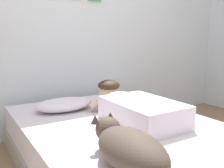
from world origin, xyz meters
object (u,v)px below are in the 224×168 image
(coffee_cup, at_px, (110,103))
(person_lying, at_px, (132,106))
(bed, at_px, (122,148))
(pillow, at_px, (64,104))
(cell_phone, at_px, (140,112))
(dog, at_px, (128,147))

(coffee_cup, bearing_deg, person_lying, -96.52)
(bed, height_order, pillow, pillow)
(pillow, xyz_separation_m, person_lying, (0.37, -0.52, 0.05))
(person_lying, xyz_separation_m, cell_phone, (0.16, 0.10, -0.10))
(pillow, relative_size, dog, 0.90)
(person_lying, height_order, dog, person_lying)
(dog, height_order, cell_phone, dog)
(coffee_cup, bearing_deg, cell_phone, -69.18)
(person_lying, bearing_deg, pillow, 125.42)
(bed, height_order, dog, dog)
(person_lying, relative_size, coffee_cup, 7.36)
(dog, distance_m, coffee_cup, 1.15)
(bed, height_order, cell_phone, cell_phone)
(coffee_cup, xyz_separation_m, cell_phone, (0.12, -0.31, -0.03))
(bed, distance_m, pillow, 0.67)
(bed, xyz_separation_m, coffee_cup, (0.18, 0.46, 0.24))
(cell_phone, bearing_deg, dog, -131.51)
(bed, xyz_separation_m, person_lying, (0.13, 0.05, 0.31))
(bed, bearing_deg, pillow, 113.17)
(bed, bearing_deg, person_lying, 20.20)
(bed, xyz_separation_m, dog, (-0.34, -0.57, 0.31))
(bed, distance_m, coffee_cup, 0.55)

